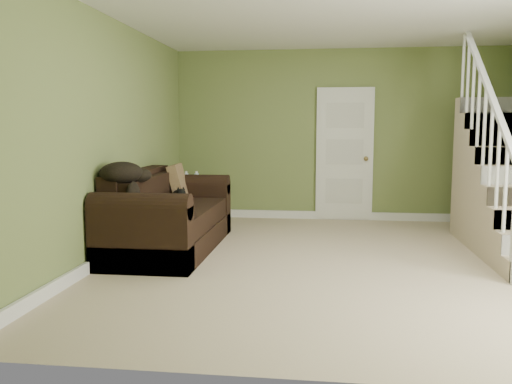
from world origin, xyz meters
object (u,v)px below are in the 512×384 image
(sofa, at_px, (167,219))
(cat, at_px, (178,196))
(banana, at_px, (172,208))
(side_table, at_px, (193,206))

(sofa, bearing_deg, cat, 77.43)
(sofa, distance_m, banana, 0.35)
(sofa, relative_size, banana, 11.56)
(sofa, xyz_separation_m, side_table, (-0.07, 1.52, -0.06))
(side_table, relative_size, cat, 1.74)
(cat, xyz_separation_m, banana, (0.08, -0.56, -0.06))
(cat, bearing_deg, sofa, -127.38)
(sofa, bearing_deg, banana, -61.69)
(cat, bearing_deg, banana, -107.03)
(side_table, height_order, cat, side_table)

